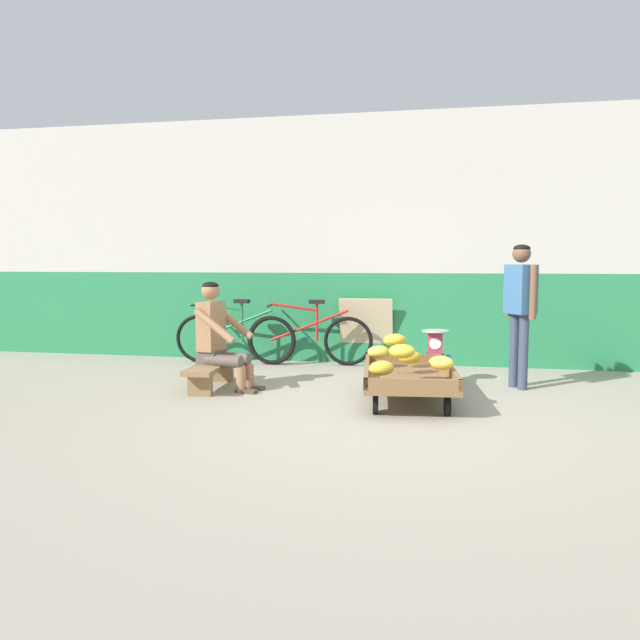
% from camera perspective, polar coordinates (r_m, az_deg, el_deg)
% --- Properties ---
extents(ground_plane, '(80.00, 80.00, 0.00)m').
position_cam_1_polar(ground_plane, '(5.18, 5.91, -9.72)').
color(ground_plane, gray).
extents(back_wall, '(16.00, 0.30, 3.26)m').
position_cam_1_polar(back_wall, '(8.25, 8.14, 7.33)').
color(back_wall, '#287F4C').
rests_on(back_wall, ground).
extents(banana_cart, '(0.99, 1.52, 0.36)m').
position_cam_1_polar(banana_cart, '(6.01, 8.19, -5.28)').
color(banana_cart, brown).
rests_on(banana_cart, ground).
extents(banana_pile, '(0.91, 1.22, 0.27)m').
position_cam_1_polar(banana_pile, '(5.91, 7.52, -3.22)').
color(banana_pile, yellow).
rests_on(banana_pile, banana_cart).
extents(low_bench, '(0.36, 1.12, 0.27)m').
position_cam_1_polar(low_bench, '(6.69, -9.99, -4.56)').
color(low_bench, olive).
rests_on(low_bench, ground).
extents(vendor_seated, '(0.72, 0.55, 1.14)m').
position_cam_1_polar(vendor_seated, '(6.59, -9.39, -1.47)').
color(vendor_seated, '#9E704C').
rests_on(vendor_seated, ground).
extents(plastic_crate, '(0.36, 0.28, 0.30)m').
position_cam_1_polar(plastic_crate, '(7.00, 10.58, -4.54)').
color(plastic_crate, '#234CA8').
rests_on(plastic_crate, ground).
extents(weighing_scale, '(0.30, 0.30, 0.29)m').
position_cam_1_polar(weighing_scale, '(6.95, 10.62, -2.08)').
color(weighing_scale, '#28282D').
rests_on(weighing_scale, plastic_crate).
extents(bicycle_near_left, '(1.66, 0.48, 0.86)m').
position_cam_1_polar(bicycle_near_left, '(8.24, -7.91, -1.58)').
color(bicycle_near_left, black).
rests_on(bicycle_near_left, ground).
extents(bicycle_far_left, '(1.66, 0.48, 0.86)m').
position_cam_1_polar(bicycle_far_left, '(8.05, -1.03, -1.69)').
color(bicycle_far_left, black).
rests_on(bicycle_far_left, ground).
extents(sign_board, '(0.70, 0.26, 0.87)m').
position_cam_1_polar(sign_board, '(8.16, 4.30, -1.03)').
color(sign_board, '#C6B289').
rests_on(sign_board, ground).
extents(customer_adult, '(0.33, 0.44, 1.53)m').
position_cam_1_polar(customer_adult, '(6.84, 18.05, 1.82)').
color(customer_adult, '#38425B').
rests_on(customer_adult, ground).
extents(shopping_bag, '(0.18, 0.12, 0.24)m').
position_cam_1_polar(shopping_bag, '(6.65, 11.40, -5.34)').
color(shopping_bag, '#D13D4C').
rests_on(shopping_bag, ground).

